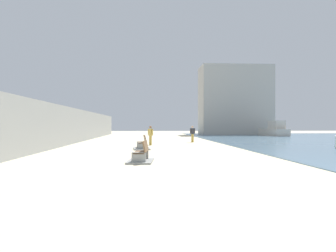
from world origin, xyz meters
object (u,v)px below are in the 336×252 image
person_walking (150,134)px  bench_far (142,146)px  boat_outer (274,130)px  person_standing (193,133)px  bench_near (141,157)px

person_walking → bench_far: bearing=-98.5°
bench_far → boat_outer: boat_outer is taller
person_standing → boat_outer: bearing=48.0°
bench_near → boat_outer: size_ratio=0.37×
bench_far → person_walking: (0.63, 4.23, 0.70)m
person_standing → boat_outer: size_ratio=0.27×
bench_near → bench_far: (-0.08, 7.82, 0.00)m
bench_near → bench_far: bearing=90.6°
bench_near → person_standing: person_standing is taller
person_standing → bench_near: bearing=-105.8°
person_standing → person_walking: bearing=-133.5°
person_walking → bench_near: bearing=-92.6°
person_walking → person_standing: size_ratio=1.01×
bench_near → person_walking: (0.55, 12.05, 0.70)m
bench_far → boat_outer: (19.24, 24.65, 0.63)m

